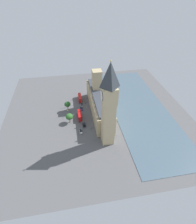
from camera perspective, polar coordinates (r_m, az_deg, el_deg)
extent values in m
plane|color=#565659|center=(145.71, -0.40, -0.04)|extent=(145.68, 145.68, 0.00)
cube|color=#475B6B|center=(154.47, 12.82, 1.42)|extent=(44.04, 131.11, 0.25)
cube|color=tan|center=(141.54, 0.39, 2.44)|extent=(12.90, 56.85, 14.94)
cube|color=tan|center=(145.43, -0.33, 7.46)|extent=(7.21, 7.21, 31.85)
cube|color=#383D47|center=(136.92, 0.40, 5.27)|extent=(9.80, 54.58, 1.60)
cone|color=tan|center=(157.81, -3.49, 10.15)|extent=(1.20, 1.20, 2.80)
cone|color=tan|center=(146.67, -2.85, 7.87)|extent=(1.20, 1.20, 2.75)
cone|color=tan|center=(135.78, -2.12, 5.25)|extent=(1.20, 1.20, 2.88)
cone|color=tan|center=(125.38, -1.26, 2.09)|extent=(1.20, 1.20, 2.50)
cone|color=tan|center=(115.16, -0.26, -1.45)|extent=(1.20, 1.20, 3.11)
cube|color=tan|center=(111.26, 3.23, -3.68)|extent=(7.50, 7.50, 31.54)
cube|color=tan|center=(98.69, 3.65, 5.47)|extent=(8.25, 8.25, 10.30)
cylinder|color=silver|center=(97.88, 1.21, 5.24)|extent=(0.25, 5.70, 5.70)
torus|color=black|center=(97.88, 1.21, 5.24)|extent=(0.24, 5.94, 5.94)
cylinder|color=silver|center=(102.22, 3.11, 6.73)|extent=(5.70, 0.25, 5.70)
torus|color=black|center=(102.22, 3.11, 6.73)|extent=(5.94, 0.24, 5.94)
pyramid|color=#2D3338|center=(92.78, 3.95, 11.83)|extent=(8.25, 8.25, 14.04)
sphere|color=gold|center=(89.79, 4.16, 16.09)|extent=(0.80, 0.80, 0.80)
cube|color=red|center=(159.15, -5.83, 4.56)|extent=(2.52, 10.50, 4.20)
cube|color=black|center=(159.11, -5.83, 4.58)|extent=(2.58, 10.10, 0.70)
cylinder|color=black|center=(163.33, -6.31, 4.59)|extent=(0.35, 1.10, 1.10)
cylinder|color=black|center=(163.43, -5.50, 4.68)|extent=(0.35, 1.10, 1.10)
cylinder|color=black|center=(157.22, -6.07, 3.15)|extent=(0.35, 1.10, 1.10)
cylinder|color=black|center=(157.32, -5.24, 3.24)|extent=(0.35, 1.10, 1.10)
cube|color=#B7B7BC|center=(153.18, -5.24, 2.25)|extent=(2.06, 4.39, 0.75)
cube|color=black|center=(152.61, -5.24, 2.42)|extent=(1.64, 2.50, 0.65)
cylinder|color=black|center=(154.42, -5.62, 2.38)|extent=(0.30, 0.70, 0.68)
cylinder|color=black|center=(154.60, -5.04, 2.47)|extent=(0.30, 0.70, 0.68)
cylinder|color=black|center=(152.21, -5.44, 1.80)|extent=(0.30, 0.70, 0.68)
cylinder|color=black|center=(152.39, -4.85, 1.89)|extent=(0.30, 0.70, 0.68)
cube|color=navy|center=(148.81, -5.38, 1.04)|extent=(1.92, 4.43, 0.75)
cube|color=black|center=(148.57, -5.41, 1.30)|extent=(1.58, 2.50, 0.65)
cylinder|color=black|center=(147.98, -4.99, 0.64)|extent=(0.27, 0.69, 0.68)
cylinder|color=black|center=(147.86, -5.62, 0.56)|extent=(0.27, 0.69, 0.68)
cylinder|color=black|center=(150.21, -5.14, 1.27)|extent=(0.27, 0.69, 0.68)
cylinder|color=black|center=(150.10, -5.75, 1.19)|extent=(0.27, 0.69, 0.68)
cube|color=red|center=(139.02, -5.91, -1.03)|extent=(2.53, 10.51, 4.20)
cube|color=black|center=(138.97, -5.91, -1.01)|extent=(2.59, 10.11, 0.70)
cylinder|color=black|center=(137.55, -5.24, -2.61)|extent=(0.35, 1.10, 1.10)
cylinder|color=black|center=(137.48, -6.19, -2.71)|extent=(0.35, 1.10, 1.10)
cylinder|color=black|center=(143.24, -5.53, -0.73)|extent=(0.35, 1.10, 1.10)
cylinder|color=black|center=(143.17, -6.45, -0.83)|extent=(0.35, 1.10, 1.10)
cube|color=black|center=(133.16, -4.49, -4.08)|extent=(2.11, 4.81, 0.75)
cube|color=black|center=(132.87, -4.52, -3.79)|extent=(1.71, 2.72, 0.65)
cylinder|color=black|center=(132.37, -4.01, -4.58)|extent=(0.28, 0.69, 0.68)
cylinder|color=black|center=(132.22, -4.75, -4.69)|extent=(0.28, 0.69, 0.68)
cylinder|color=black|center=(134.61, -4.22, -3.73)|extent=(0.28, 0.69, 0.68)
cylinder|color=black|center=(134.45, -4.95, -3.84)|extent=(0.28, 0.69, 0.68)
cube|color=silver|center=(128.12, -5.58, -6.21)|extent=(2.06, 4.51, 0.75)
cube|color=black|center=(127.79, -5.61, -5.92)|extent=(1.66, 2.55, 0.65)
cylinder|color=black|center=(127.43, -5.10, -6.71)|extent=(0.29, 0.69, 0.68)
cylinder|color=black|center=(127.31, -5.84, -6.82)|extent=(0.29, 0.69, 0.68)
cylinder|color=black|center=(129.45, -5.30, -5.85)|extent=(0.29, 0.69, 0.68)
cylinder|color=black|center=(129.34, -6.03, -5.96)|extent=(0.29, 0.69, 0.68)
cylinder|color=gray|center=(149.01, -3.70, 1.18)|extent=(0.50, 0.50, 1.36)
sphere|color=tan|center=(148.53, -3.71, 1.43)|extent=(0.26, 0.26, 0.26)
cube|color=gray|center=(149.20, -3.70, 1.26)|extent=(0.32, 0.13, 0.24)
cylinder|color=gray|center=(129.73, -1.97, -5.35)|extent=(0.64, 0.64, 1.38)
sphere|color=tan|center=(129.17, -1.98, -5.08)|extent=(0.26, 0.26, 0.26)
cube|color=navy|center=(129.58, -1.86, -5.37)|extent=(0.27, 0.32, 0.25)
cylinder|color=maroon|center=(155.54, -3.99, 2.92)|extent=(0.58, 0.58, 1.36)
sphere|color=beige|center=(155.08, -4.01, 3.17)|extent=(0.26, 0.26, 0.26)
cube|color=navy|center=(155.56, -4.10, 2.96)|extent=(0.20, 0.33, 0.24)
cylinder|color=brown|center=(147.79, -9.60, 1.13)|extent=(0.56, 0.56, 4.76)
ellipsoid|color=#235623|center=(145.33, -9.77, 2.47)|extent=(4.97, 4.97, 4.23)
cylinder|color=brown|center=(136.41, -9.04, -2.72)|extent=(0.56, 0.56, 3.56)
ellipsoid|color=#2D6628|center=(134.00, -9.19, -1.48)|extent=(5.42, 5.42, 4.60)
cylinder|color=black|center=(151.82, -9.60, 2.48)|extent=(0.18, 0.18, 5.80)
sphere|color=#F2EAC6|center=(150.03, -9.73, 3.47)|extent=(0.56, 0.56, 0.56)
cylinder|color=black|center=(142.04, -9.55, -0.49)|extent=(0.18, 0.18, 5.12)
sphere|color=#F2EAC6|center=(140.32, -9.66, 0.42)|extent=(0.56, 0.56, 0.56)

